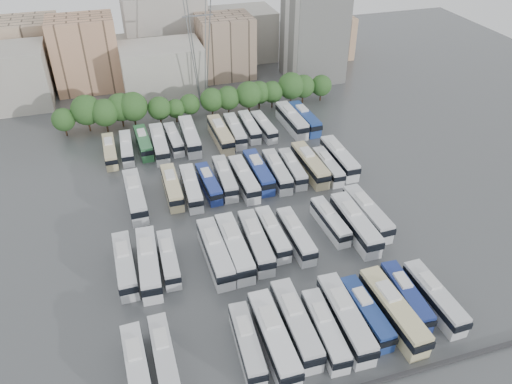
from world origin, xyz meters
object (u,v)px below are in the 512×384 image
object	(u,v)px
bus_r1_s0	(125,265)
bus_r1_s2	(169,258)
bus_r1_s8	(296,235)
bus_r2_s6	(225,178)
bus_r3_s9	(249,127)
bus_r0_s5	(273,337)
bus_r0_s11	(406,296)
bus_r2_s10	(292,168)
bus_r2_s11	(310,164)
bus_r3_s10	(264,126)
bus_r2_s13	(339,158)
bus_r3_s4	(174,139)
bus_r2_s4	(191,187)
bus_r2_s9	(277,171)
bus_r0_s8	(345,318)
bus_r3_s7	(221,134)
bus_r2_s3	(172,187)
bus_r1_s7	(273,233)
bus_r0_s0	(137,368)
bus_r1_s10	(330,221)
bus_r2_s12	(328,166)
bus_r0_s12	(434,297)
bus_r1_s1	(149,263)
bus_r1_s6	(256,241)
bus_r1_s12	(367,213)
bus_r1_s5	(234,247)
bus_r2_s7	(244,178)
bus_r1_s4	(215,252)
bus_r3_s12	(292,120)
electricity_pylon	(198,27)
bus_r2_s5	(209,183)
bus_r1_s11	(355,224)
bus_r0_s4	(247,343)
bus_r2_s8	(258,171)
bus_r3_s13	(305,118)
bus_r3_s5	(190,136)
bus_r0_s9	(366,312)
bus_r3_s2	(143,142)
bus_r3_s3	(159,143)
bus_r0_s10	(393,310)
bus_r0_s1	(164,356)

from	to	relation	value
bus_r1_s0	bus_r1_s2	world-z (taller)	bus_r1_s0
bus_r1_s8	bus_r2_s6	xyz separation A→B (m)	(-6.68, 19.36, 0.04)
bus_r3_s9	bus_r0_s5	bearing A→B (deg)	-102.32
bus_r0_s11	bus_r2_s10	world-z (taller)	bus_r0_s11
bus_r2_s11	bus_r3_s10	world-z (taller)	bus_r2_s11
bus_r2_s13	bus_r3_s4	xyz separation A→B (m)	(-29.77, 17.69, -0.34)
bus_r2_s4	bus_r2_s9	xyz separation A→B (m)	(16.53, 0.71, 0.02)
bus_r0_s8	bus_r3_s7	size ratio (longest dim) A/B	1.05
bus_r2_s3	bus_r1_s7	bearing A→B (deg)	-52.89
bus_r0_s0	bus_r2_s4	world-z (taller)	bus_r2_s4
bus_r2_s13	bus_r0_s0	bearing A→B (deg)	-139.29
bus_r1_s2	bus_r1_s10	xyz separation A→B (m)	(26.76, 1.26, 0.00)
bus_r1_s2	bus_r1_s10	distance (m)	26.79
bus_r1_s2	bus_r2_s12	xyz separation A→B (m)	(33.33, 17.06, 0.02)
bus_r0_s12	bus_r1_s1	bearing A→B (deg)	152.39
bus_r3_s9	bus_r0_s11	bearing A→B (deg)	-82.23
bus_r1_s2	bus_r3_s9	size ratio (longest dim) A/B	0.97
bus_r1_s6	bus_r1_s12	xyz separation A→B (m)	(19.93, 1.57, 0.01)
bus_r1_s5	bus_r2_s7	size ratio (longest dim) A/B	1.08
bus_r2_s12	bus_r2_s13	distance (m)	3.68
bus_r1_s4	bus_r0_s11	bearing A→B (deg)	-35.82
bus_r0_s0	bus_r1_s5	world-z (taller)	bus_r1_s5
bus_r3_s12	bus_r1_s5	bearing A→B (deg)	-123.47
electricity_pylon	bus_r2_s10	size ratio (longest dim) A/B	2.99
bus_r1_s0	bus_r2_s5	size ratio (longest dim) A/B	1.11
bus_r1_s7	bus_r1_s1	bearing A→B (deg)	-176.34
electricity_pylon	bus_r1_s7	xyz separation A→B (m)	(-0.42, -55.04, -16.91)
bus_r1_s11	bus_r0_s4	bearing A→B (deg)	-143.47
bus_r3_s7	bus_r0_s4	bearing A→B (deg)	-101.68
bus_r1_s11	bus_r2_s8	xyz separation A→B (m)	(-10.20, 19.84, -0.19)
bus_r0_s4	bus_r0_s5	bearing A→B (deg)	-3.56
bus_r3_s13	bus_r2_s12	bearing A→B (deg)	-101.29
bus_r0_s5	bus_r3_s7	size ratio (longest dim) A/B	1.04
bus_r2_s6	bus_r2_s13	world-z (taller)	bus_r2_s13
bus_r0_s11	bus_r3_s5	size ratio (longest dim) A/B	0.85
bus_r1_s8	bus_r1_s7	bearing A→B (deg)	154.08
bus_r0_s9	bus_r1_s0	bearing A→B (deg)	146.93
bus_r0_s4	bus_r2_s8	xyz separation A→B (m)	(12.98, 37.08, 0.16)
bus_r1_s8	bus_r1_s11	world-z (taller)	bus_r1_s11
bus_r2_s3	bus_r1_s4	bearing A→B (deg)	-79.70
bus_r0_s0	bus_r3_s4	distance (m)	56.13
bus_r2_s3	bus_r1_s11	bearing A→B (deg)	-36.02
bus_r0_s0	bus_r3_s2	bearing A→B (deg)	80.70
bus_r2_s6	bus_r3_s3	size ratio (longest dim) A/B	0.94
bus_r1_s8	bus_r1_s10	distance (m)	7.02
bus_r2_s13	bus_r3_s12	xyz separation A→B (m)	(-3.22, 18.08, 0.05)
bus_r0_s4	bus_r1_s5	size ratio (longest dim) A/B	0.85
bus_r1_s2	bus_r2_s13	size ratio (longest dim) A/B	0.84
bus_r0_s10	bus_r3_s2	world-z (taller)	bus_r0_s10
bus_r0_s1	bus_r0_s12	world-z (taller)	bus_r0_s12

